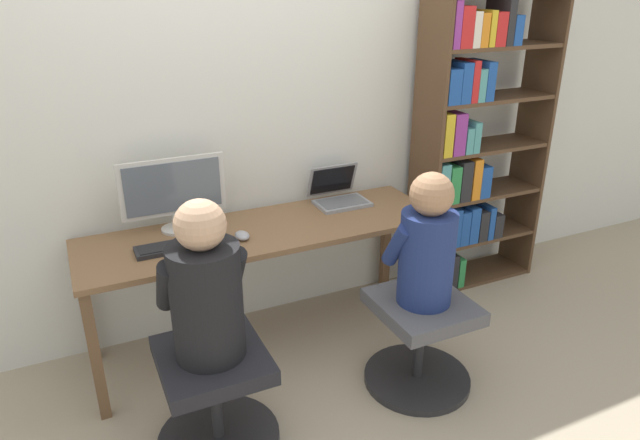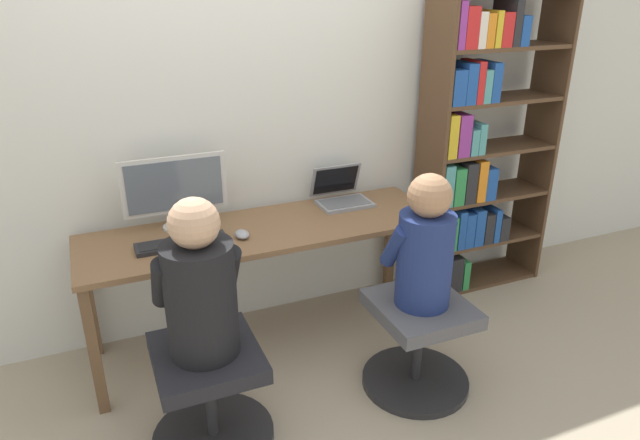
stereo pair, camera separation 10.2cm
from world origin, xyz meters
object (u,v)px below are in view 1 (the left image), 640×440
Objects in this scene: laptop at (339,195)px; bookshelf at (468,150)px; desktop_monitor at (173,192)px; person_at_laptop at (427,245)px; office_chair_left at (215,395)px; person_at_monitor at (206,289)px; keyboard at (182,245)px; office_chair_right at (420,338)px.

bookshelf reaches higher than laptop.
person_at_laptop is at bearing -39.88° from desktop_monitor.
person_at_monitor is (0.00, 0.00, 0.52)m from office_chair_left.
desktop_monitor is 0.78× the size of person_at_monitor.
desktop_monitor is 1.05m from office_chair_left.
person_at_monitor reaches higher than keyboard.
bookshelf reaches higher than keyboard.
person_at_monitor is at bearing -92.74° from keyboard.
keyboard is at bearing -167.53° from laptop.
office_chair_left is at bearing -93.82° from desktop_monitor.
person_at_laptop is at bearing -30.93° from keyboard.
office_chair_left is 0.29× the size of bookshelf.
desktop_monitor is 0.96m from laptop.
laptop is 0.56× the size of office_chair_right.
laptop is 0.90m from bookshelf.
keyboard is at bearing -175.09° from bookshelf.
desktop_monitor is at bearing 86.18° from office_chair_left.
person_at_monitor is (-0.05, -0.80, -0.14)m from desktop_monitor.
office_chair_left is at bearing -158.27° from bookshelf.
bookshelf is at bearing 21.60° from person_at_monitor.
bookshelf is at bearing 21.73° from office_chair_left.
keyboard is 0.82× the size of office_chair_left.
person_at_laptop reaches higher than desktop_monitor.
keyboard is 0.65× the size of person_at_monitor.
office_chair_right is (0.99, -0.83, -0.66)m from desktop_monitor.
person_at_monitor reaches higher than person_at_laptop.
desktop_monitor is 1.45m from office_chair_right.
office_chair_right is 0.83× the size of person_at_laptop.
desktop_monitor is 1.21× the size of keyboard.
laptop is at bearing 93.06° from person_at_laptop.
person_at_laptop is at bearing -1.39° from person_at_monitor.
bookshelf is at bearing 4.91° from keyboard.
office_chair_right is 0.79× the size of person_at_monitor.
laptop reaches higher than keyboard.
office_chair_left and office_chair_right have the same top height.
keyboard is at bearing 148.90° from office_chair_right.
office_chair_right is at bearing -86.96° from laptop.
laptop is 0.44× the size of person_at_monitor.
office_chair_left is at bearing -141.23° from laptop.
keyboard is 1.19m from person_at_laptop.
bookshelf is at bearing 42.92° from office_chair_right.
office_chair_right is 1.17m from person_at_monitor.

